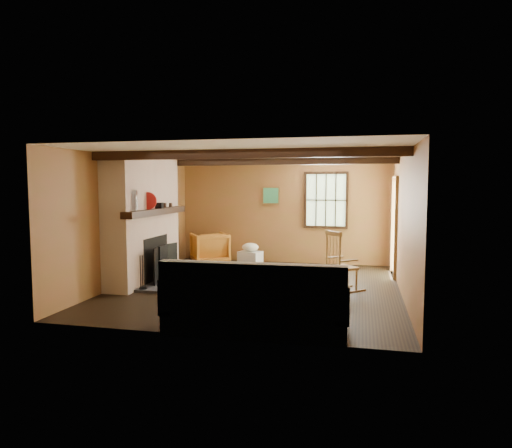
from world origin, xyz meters
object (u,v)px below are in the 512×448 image
(rocking_chair, at_px, (340,266))
(laundry_basket, at_px, (250,258))
(sofa, at_px, (257,305))
(armchair, at_px, (210,248))
(fireplace, at_px, (144,224))

(rocking_chair, distance_m, laundry_basket, 3.18)
(rocking_chair, height_order, sofa, rocking_chair)
(laundry_basket, height_order, armchair, armchair)
(fireplace, bearing_deg, sofa, -40.98)
(fireplace, xyz_separation_m, laundry_basket, (1.52, 2.32, -0.95))
(sofa, distance_m, laundry_basket, 4.89)
(sofa, height_order, laundry_basket, sofa)
(fireplace, xyz_separation_m, sofa, (2.76, -2.40, -0.77))
(laundry_basket, relative_size, armchair, 0.61)
(fireplace, height_order, laundry_basket, fireplace)
(fireplace, distance_m, laundry_basket, 2.93)
(rocking_chair, xyz_separation_m, sofa, (-0.92, -2.42, -0.12))
(fireplace, height_order, rocking_chair, fireplace)
(rocking_chair, bearing_deg, armchair, 15.44)
(rocking_chair, bearing_deg, fireplace, 49.98)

